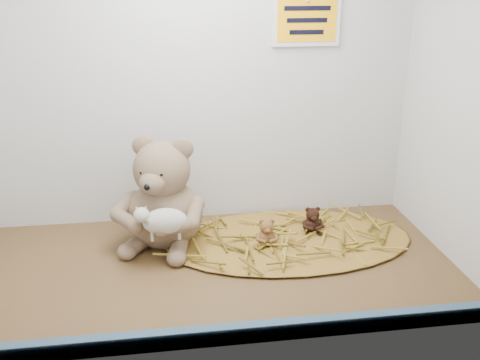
{
  "coord_description": "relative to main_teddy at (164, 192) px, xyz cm",
  "views": [
    {
      "loc": [
        -8.06,
        -113.13,
        65.42
      ],
      "look_at": [
        8.69,
        4.17,
        20.51
      ],
      "focal_mm": 40.0,
      "sensor_mm": 36.0,
      "label": 1
    }
  ],
  "objects": [
    {
      "name": "alcove_shell",
      "position": [
        9.42,
        -4.9,
        30.47
      ],
      "size": [
        120.4,
        60.2,
        90.4
      ],
      "color": "#422E17",
      "rests_on": "ground"
    },
    {
      "name": "mini_teddy_brown",
      "position": [
        38.97,
        -0.96,
        -9.58
      ],
      "size": [
        6.18,
        6.5,
        7.37
      ],
      "primitive_type": null,
      "rotation": [
        0.0,
        0.0,
        -0.04
      ],
      "color": "black",
      "rests_on": "straw_bed"
    },
    {
      "name": "main_teddy",
      "position": [
        0.0,
        0.0,
        0.0
      ],
      "size": [
        31.14,
        31.84,
        29.06
      ],
      "primitive_type": null,
      "rotation": [
        0.0,
        0.0,
        -0.39
      ],
      "color": "#806A4F",
      "rests_on": "shelf_floor"
    },
    {
      "name": "toy_lamb",
      "position": [
        0.0,
        -10.41,
        -3.33
      ],
      "size": [
        13.9,
        8.49,
        8.98
      ],
      "primitive_type": null,
      "color": "beige",
      "rests_on": "main_teddy"
    },
    {
      "name": "front_rail",
      "position": [
        9.42,
        -42.7,
        -12.73
      ],
      "size": [
        119.28,
        2.2,
        3.6
      ],
      "primitive_type": "cube",
      "color": "#354D65",
      "rests_on": "shelf_floor"
    },
    {
      "name": "mini_teddy_tan",
      "position": [
        25.45,
        -6.45,
        -9.64
      ],
      "size": [
        6.36,
        6.65,
        7.25
      ],
      "primitive_type": null,
      "rotation": [
        0.0,
        0.0,
        -0.09
      ],
      "color": "brown",
      "rests_on": "straw_bed"
    },
    {
      "name": "straw_bed",
      "position": [
        32.21,
        -3.7,
        -13.89
      ],
      "size": [
        65.48,
        38.02,
        1.27
      ],
      "primitive_type": "ellipsoid",
      "color": "olive",
      "rests_on": "shelf_floor"
    },
    {
      "name": "wall_sign",
      "position": [
        39.42,
        15.5,
        40.47
      ],
      "size": [
        16.0,
        1.2,
        11.0
      ],
      "primitive_type": "cube",
      "color": "#FFAA0D",
      "rests_on": "back_wall"
    }
  ]
}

